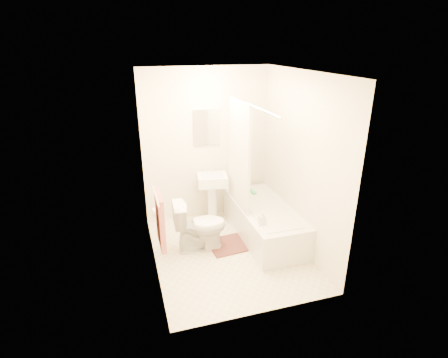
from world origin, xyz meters
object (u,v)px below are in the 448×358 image
object	(u,v)px
toilet	(200,226)
soap_bottle	(262,218)
bathtub	(264,221)
sink	(212,196)
bath_mat	(232,244)

from	to	relation	value
toilet	soap_bottle	bearing A→B (deg)	-115.06
toilet	bathtub	size ratio (longest dim) A/B	0.43
toilet	soap_bottle	world-z (taller)	toilet
soap_bottle	bathtub	bearing A→B (deg)	63.79
sink	soap_bottle	size ratio (longest dim) A/B	4.53
bath_mat	bathtub	bearing A→B (deg)	12.92
bath_mat	soap_bottle	world-z (taller)	soap_bottle
sink	bathtub	distance (m)	0.92
sink	bath_mat	bearing A→B (deg)	-74.83
toilet	bath_mat	bearing A→B (deg)	-92.58
sink	bath_mat	size ratio (longest dim) A/B	1.33
bath_mat	soap_bottle	xyz separation A→B (m)	(0.30, -0.36, 0.56)
toilet	bath_mat	world-z (taller)	toilet
sink	soap_bottle	xyz separation A→B (m)	(0.38, -1.13, 0.13)
bath_mat	soap_bottle	bearing A→B (deg)	-50.73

